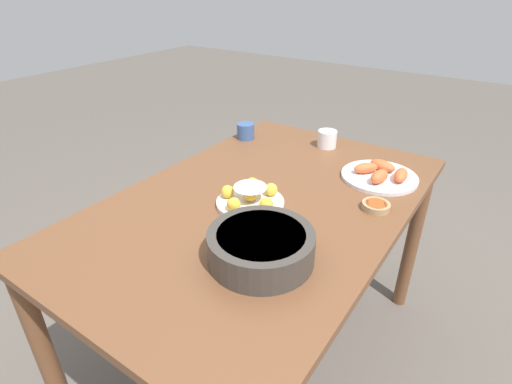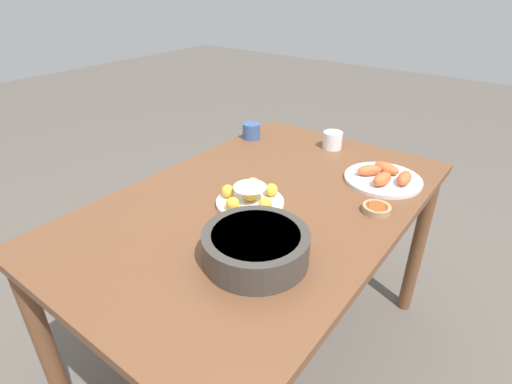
{
  "view_description": "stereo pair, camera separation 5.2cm",
  "coord_description": "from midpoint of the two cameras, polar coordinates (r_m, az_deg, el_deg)",
  "views": [
    {
      "loc": [
        0.99,
        0.66,
        1.46
      ],
      "look_at": [
        0.02,
        -0.01,
        0.81
      ],
      "focal_mm": 28.0,
      "sensor_mm": 36.0,
      "label": 1
    },
    {
      "loc": [
        0.96,
        0.7,
        1.46
      ],
      "look_at": [
        0.02,
        -0.01,
        0.81
      ],
      "focal_mm": 28.0,
      "sensor_mm": 36.0,
      "label": 2
    }
  ],
  "objects": [
    {
      "name": "ground_plane",
      "position": [
        1.88,
        1.52,
        -21.99
      ],
      "size": [
        12.0,
        12.0,
        0.0
      ],
      "primitive_type": "plane",
      "color": "#5B544C"
    },
    {
      "name": "seafood_platter",
      "position": [
        1.57,
        18.74,
        2.03
      ],
      "size": [
        0.28,
        0.28,
        0.06
      ],
      "color": "silver",
      "rests_on": "dining_table"
    },
    {
      "name": "cup_far",
      "position": [
        1.81,
        11.7,
        7.26
      ],
      "size": [
        0.08,
        0.08,
        0.08
      ],
      "color": "white",
      "rests_on": "dining_table"
    },
    {
      "name": "cup_near",
      "position": [
        1.88,
        0.13,
        8.71
      ],
      "size": [
        0.08,
        0.08,
        0.07
      ],
      "color": "#38568E",
      "rests_on": "dining_table"
    },
    {
      "name": "cake_plate",
      "position": [
        1.33,
        0.27,
        -0.86
      ],
      "size": [
        0.23,
        0.23,
        0.08
      ],
      "color": "silver",
      "rests_on": "dining_table"
    },
    {
      "name": "sauce_bowl",
      "position": [
        1.36,
        17.91,
        -2.29
      ],
      "size": [
        0.09,
        0.09,
        0.02
      ],
      "color": "tan",
      "rests_on": "dining_table"
    },
    {
      "name": "dining_table",
      "position": [
        1.42,
        1.87,
        -4.64
      ],
      "size": [
        1.41,
        0.9,
        0.77
      ],
      "color": "brown",
      "rests_on": "ground_plane"
    },
    {
      "name": "serving_bowl",
      "position": [
        1.07,
        1.39,
        -7.7
      ],
      "size": [
        0.29,
        0.29,
        0.09
      ],
      "color": "#3D3833",
      "rests_on": "dining_table"
    }
  ]
}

